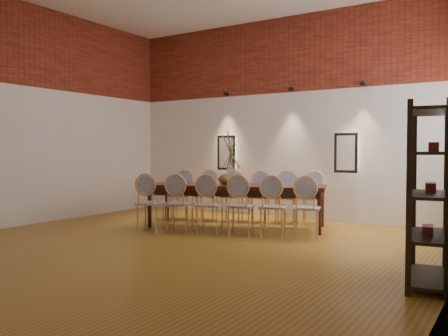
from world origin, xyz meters
The scene contains 28 objects.
floor centered at (0.00, 0.00, -0.01)m, with size 7.00×7.00×0.02m, color olive.
wall_back centered at (0.00, 3.55, 2.00)m, with size 7.00×0.10×4.00m, color silver.
wall_left centered at (-3.55, 0.00, 2.00)m, with size 0.10×7.00×4.00m, color silver.
brick_band_back centered at (0.00, 3.48, 3.25)m, with size 7.00×0.02×1.50m, color maroon.
brick_band_left centered at (-3.48, 0.00, 3.25)m, with size 0.02×7.00×1.50m, color maroon.
niche_left centered at (-1.30, 3.45, 1.30)m, with size 0.36×0.06×0.66m, color #FFEAC6.
niche_right centered at (1.30, 3.45, 1.30)m, with size 0.36×0.06×0.66m, color #FFEAC6.
spot_fixture_left centered at (-1.30, 3.42, 2.55)m, with size 0.08×0.08×0.10m, color black.
spot_fixture_mid centered at (0.20, 3.42, 2.55)m, with size 0.08×0.08×0.10m, color black.
spot_fixture_right centered at (1.60, 3.42, 2.55)m, with size 0.08×0.08×0.10m, color black.
dining_table centered at (-0.16, 1.90, 0.38)m, with size 3.06×0.98×0.75m, color #34130C.
chair_near_a centered at (-1.14, 0.78, 0.47)m, with size 0.44×0.44×0.94m, color tan, non-canonical shape.
chair_near_b centered at (-0.66, 0.93, 0.47)m, with size 0.44×0.44×0.94m, color tan, non-canonical shape.
chair_near_c centered at (-0.17, 1.09, 0.47)m, with size 0.44×0.44×0.94m, color tan, non-canonical shape.
chair_near_d centered at (0.32, 1.24, 0.47)m, with size 0.44×0.44×0.94m, color tan, non-canonical shape.
chair_near_e centered at (0.81, 1.39, 0.47)m, with size 0.44×0.44×0.94m, color tan, non-canonical shape.
chair_near_f centered at (1.29, 1.55, 0.47)m, with size 0.44×0.44×0.94m, color tan, non-canonical shape.
chair_far_a centered at (-1.61, 2.25, 0.47)m, with size 0.44×0.44×0.94m, color tan, non-canonical shape.
chair_far_b centered at (-1.12, 2.41, 0.47)m, with size 0.44×0.44×0.94m, color tan, non-canonical shape.
chair_far_c centered at (-0.63, 2.56, 0.47)m, with size 0.44×0.44×0.94m, color tan, non-canonical shape.
chair_far_d centered at (-0.15, 2.71, 0.47)m, with size 0.44×0.44×0.94m, color tan, non-canonical shape.
chair_far_e centered at (0.34, 2.87, 0.47)m, with size 0.44×0.44×0.94m, color tan, non-canonical shape.
chair_far_f centered at (0.83, 3.02, 0.47)m, with size 0.44×0.44×0.94m, color tan, non-canonical shape.
vase centered at (-0.25, 1.87, 0.90)m, with size 0.14×0.14×0.30m, color silver.
dried_branches centered at (-0.25, 1.87, 1.35)m, with size 0.50×0.50×0.70m, color #4D442E, non-canonical shape.
bowl centered at (-0.32, 1.80, 0.84)m, with size 0.24×0.24×0.18m, color brown.
book centered at (-0.25, 1.92, 0.77)m, with size 0.26×0.18×0.03m, color #871349.
shelving_rack centered at (3.28, -0.17, 0.90)m, with size 0.38×1.00×1.80m, color black, non-canonical shape.
Camera 1 is at (4.04, -5.19, 1.33)m, focal length 38.00 mm.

